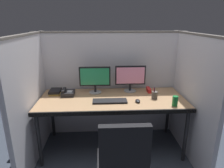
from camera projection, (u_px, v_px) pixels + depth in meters
The scene contains 14 objects.
ground_plane at pixel (113, 160), 2.55m from camera, with size 8.00×8.00×0.00m, color #383F4C.
cubicle_partition_rear at pixel (111, 84), 3.01m from camera, with size 2.21×0.06×1.57m.
cubicle_partition_left at pixel (32, 99), 2.44m from camera, with size 0.06×1.41×1.57m.
cubicle_partition_right at pixel (190, 96), 2.55m from camera, with size 0.06×1.41×1.57m.
desk at pixel (112, 102), 2.61m from camera, with size 1.90×0.80×0.74m.
monitor_left at pixel (95, 78), 2.74m from camera, with size 0.43×0.17×0.37m.
monitor_right at pixel (130, 77), 2.80m from camera, with size 0.43×0.17×0.37m.
keyboard_main at pixel (110, 101), 2.48m from camera, with size 0.43×0.15×0.02m, color black.
computer_mouse at pixel (138, 101), 2.47m from camera, with size 0.06×0.10×0.04m.
pen_cup at pixel (155, 95), 2.58m from camera, with size 0.08×0.08×0.16m.
soda_can at pixel (175, 101), 2.36m from camera, with size 0.07×0.07×0.12m, color #197233.
desk_phone at pixel (68, 93), 2.70m from camera, with size 0.17×0.19×0.09m.
red_stapler at pixel (149, 90), 2.84m from camera, with size 0.04×0.15×0.06m, color red.
book_stack at pixel (56, 92), 2.77m from camera, with size 0.16×0.22×0.05m.
Camera 1 is at (-0.13, -2.12, 1.71)m, focal length 31.81 mm.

